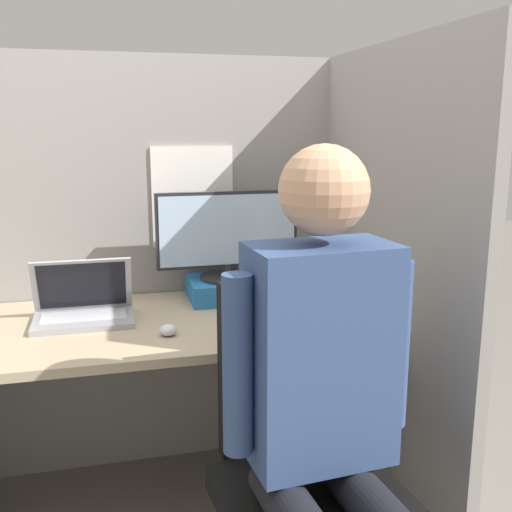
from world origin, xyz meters
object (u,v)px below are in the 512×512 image
paper_box (229,288)px  laptop (83,309)px  stapler (326,292)px  carrot_toy (249,335)px  office_chair (307,463)px  person (327,394)px  monitor (228,235)px  coffee_mug (316,277)px

paper_box → laptop: 0.56m
stapler → carrot_toy: carrot_toy is taller
paper_box → office_chair: bearing=-87.8°
laptop → person: person is taller
paper_box → carrot_toy: paper_box is taller
monitor → stapler: 0.45m
carrot_toy → office_chair: bearing=-79.3°
stapler → carrot_toy: (-0.41, -0.41, 0.00)m
coffee_mug → stapler: bearing=-91.1°
carrot_toy → paper_box: bearing=85.8°
monitor → stapler: monitor is taller
carrot_toy → coffee_mug: 0.67m
coffee_mug → laptop: bearing=-168.0°
paper_box → coffee_mug: bearing=6.7°
paper_box → person: (0.02, -1.01, 0.02)m
office_chair → coffee_mug: 1.00m
laptop → coffee_mug: laptop is taller
laptop → coffee_mug: bearing=12.0°
paper_box → carrot_toy: size_ratio=2.54×
laptop → person: size_ratio=0.25×
paper_box → coffee_mug: size_ratio=2.90×
carrot_toy → person: bearing=-83.9°
paper_box → laptop: bearing=-164.4°
person → coffee_mug: (0.36, 1.05, -0.00)m
monitor → coffee_mug: bearing=6.3°
person → coffee_mug: size_ratio=12.86×
paper_box → monitor: size_ratio=0.56×
office_chair → person: bearing=-94.6°
person → coffee_mug: bearing=71.2°
paper_box → coffee_mug: coffee_mug is taller
stapler → paper_box: bearing=168.1°
office_chair → person: person is taller
paper_box → stapler: paper_box is taller
laptop → stapler: size_ratio=2.32×
monitor → stapler: (0.38, -0.08, -0.23)m
monitor → stapler: size_ratio=3.80×
carrot_toy → office_chair: (0.07, -0.37, -0.24)m
monitor → office_chair: 0.97m
laptop → stapler: bearing=4.5°
paper_box → monitor: monitor is taller
office_chair → person: 0.31m
laptop → office_chair: bearing=-50.6°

